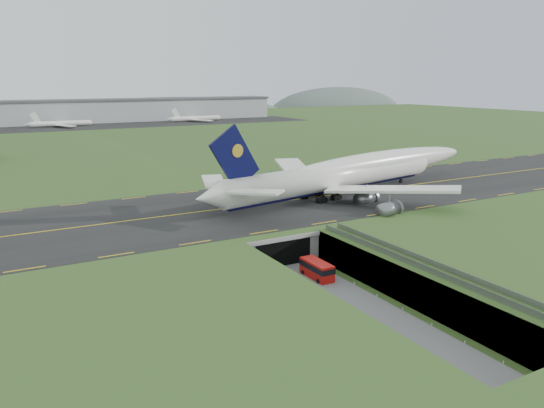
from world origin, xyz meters
TOP-DOWN VIEW (x-y plane):
  - ground at (0.00, 0.00)m, footprint 900.00×900.00m
  - airfield_deck at (0.00, 0.00)m, footprint 800.00×800.00m
  - trench_road at (0.00, -7.50)m, footprint 12.00×75.00m
  - taxiway at (0.00, 33.00)m, footprint 800.00×44.00m
  - tunnel_portal at (0.00, 16.71)m, footprint 17.00×22.30m
  - guideway at (11.00, -19.11)m, footprint 3.00×53.00m
  - jumbo_jet at (35.22, 32.90)m, footprint 95.03×60.34m
  - shuttle_tram at (2.24, 0.03)m, footprint 2.91×7.48m
  - cargo_terminal at (0.01, 299.41)m, footprint 320.00×67.00m
  - distant_hills at (64.38, 430.00)m, footprint 700.00×91.00m

SIDE VIEW (x-z plane):
  - distant_hills at x=64.38m, z-range -34.00..26.00m
  - ground at x=0.00m, z-range 0.00..0.00m
  - trench_road at x=0.00m, z-range 0.00..0.20m
  - shuttle_tram at x=2.24m, z-range 0.15..3.21m
  - airfield_deck at x=0.00m, z-range 0.00..6.00m
  - tunnel_portal at x=0.00m, z-range 0.33..6.33m
  - guideway at x=11.00m, z-range 1.80..8.85m
  - taxiway at x=0.00m, z-range 6.00..6.18m
  - jumbo_jet at x=35.22m, z-range 1.31..21.63m
  - cargo_terminal at x=0.01m, z-range 6.16..21.76m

